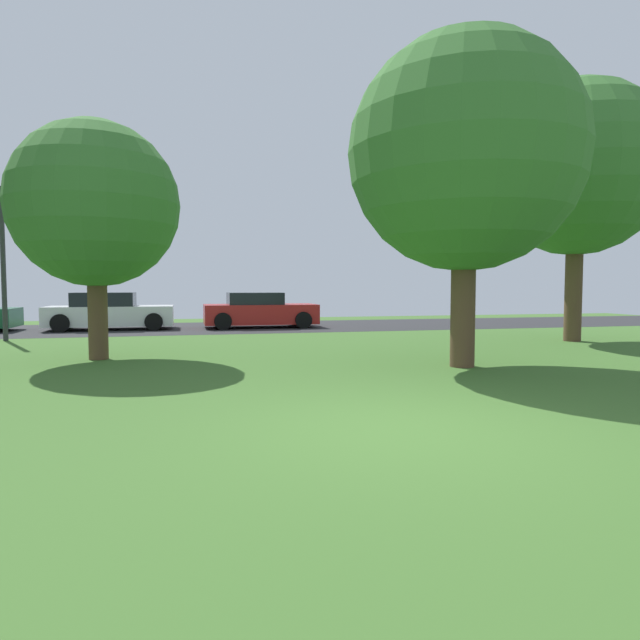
{
  "coord_description": "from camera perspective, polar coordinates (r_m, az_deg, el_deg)",
  "views": [
    {
      "loc": [
        -2.35,
        -5.77,
        1.62
      ],
      "look_at": [
        0.0,
        3.79,
        1.01
      ],
      "focal_mm": 31.1,
      "sensor_mm": 36.0,
      "label": 1
    }
  ],
  "objects": [
    {
      "name": "street_lamp_post",
      "position": [
        18.69,
        -29.81,
        5.01
      ],
      "size": [
        0.14,
        0.14,
        4.5
      ],
      "primitive_type": "cylinder",
      "color": "#2D2D33",
      "rests_on": "ground_plane"
    },
    {
      "name": "parked_car_red",
      "position": [
        21.63,
        -6.26,
        0.91
      ],
      "size": [
        4.31,
        2.1,
        1.36
      ],
      "color": "#B21E1E",
      "rests_on": "ground_plane"
    },
    {
      "name": "parked_car_white",
      "position": [
        21.89,
        -20.84,
        0.73
      ],
      "size": [
        4.46,
        2.06,
        1.37
      ],
      "color": "white",
      "rests_on": "ground_plane"
    },
    {
      "name": "road_strip",
      "position": [
        21.96,
        -7.64,
        -0.71
      ],
      "size": [
        44.0,
        6.4,
        0.01
      ],
      "primitive_type": "cube",
      "color": "#28282B",
      "rests_on": "ground_plane"
    },
    {
      "name": "maple_tree_near",
      "position": [
        18.09,
        24.92,
        13.9
      ],
      "size": [
        4.98,
        4.98,
        7.48
      ],
      "color": "brown",
      "rests_on": "ground_plane"
    },
    {
      "name": "ground_plane",
      "position": [
        6.44,
        8.25,
        -11.06
      ],
      "size": [
        44.0,
        44.0,
        0.0
      ],
      "primitive_type": "plane",
      "color": "#3D6628"
    },
    {
      "name": "birch_tree_lone",
      "position": [
        13.21,
        -22.14,
        10.91
      ],
      "size": [
        3.6,
        3.6,
        5.19
      ],
      "color": "brown",
      "rests_on": "ground_plane"
    },
    {
      "name": "maple_tree_far",
      "position": [
        11.68,
        14.73,
        16.14
      ],
      "size": [
        4.61,
        4.61,
        6.51
      ],
      "color": "brown",
      "rests_on": "ground_plane"
    }
  ]
}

